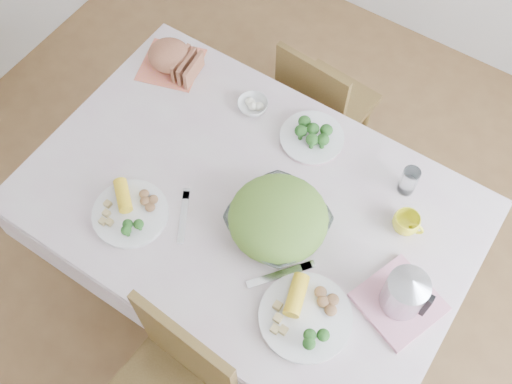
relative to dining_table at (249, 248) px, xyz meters
The scene contains 17 objects.
floor 0.38m from the dining_table, ahead, with size 3.60×3.60×0.00m, color brown.
dining_table is the anchor object (origin of this frame).
tablecloth 0.38m from the dining_table, ahead, with size 1.50×1.00×0.01m, color beige.
chair_far 0.80m from the dining_table, 97.30° to the left, with size 0.36×0.36×0.80m, color brown.
salad_bowl 0.45m from the dining_table, 10.34° to the right, with size 0.31×0.31×0.08m, color white.
dinner_plate_left 0.56m from the dining_table, 139.12° to the right, with size 0.26×0.26×0.02m, color white.
dinner_plate_right 0.60m from the dining_table, 32.94° to the right, with size 0.29×0.29×0.02m, color white.
broccoli_plate 0.53m from the dining_table, 81.70° to the left, with size 0.23×0.23×0.02m, color beige.
napkin 0.78m from the dining_table, 149.97° to the left, with size 0.22×0.22×0.00m, color #DB6C4F.
bread_loaf 0.81m from the dining_table, 149.97° to the left, with size 0.17×0.16×0.10m, color brown.
fruit_bowl 0.57m from the dining_table, 121.12° to the left, with size 0.11×0.11×0.04m, color white.
yellow_mug 0.68m from the dining_table, 22.70° to the left, with size 0.09×0.09×0.07m, color yellow.
glass_tumbler 0.71m from the dining_table, 38.70° to the left, with size 0.06×0.06×0.11m, color white.
pink_tray 0.71m from the dining_table, ahead, with size 0.23×0.23×0.02m, color pink.
electric_kettle 0.78m from the dining_table, ahead, with size 0.13×0.13×0.18m, color #B2B5BA.
fork_left 0.45m from the dining_table, 131.32° to the right, with size 0.02×0.20×0.00m, color silver.
fork_right 0.48m from the dining_table, 35.58° to the right, with size 0.03×0.22×0.00m, color silver.
Camera 1 is at (0.56, -0.79, 2.55)m, focal length 42.00 mm.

